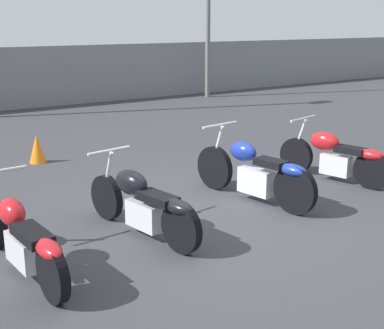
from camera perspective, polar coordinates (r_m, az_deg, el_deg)
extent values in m
plane|color=#38383D|center=(7.08, 1.66, -5.72)|extent=(60.00, 60.00, 0.00)
cylinder|color=black|center=(5.13, -14.64, -11.22)|extent=(0.14, 0.57, 0.57)
cube|color=silver|center=(5.76, -17.48, -8.78)|extent=(0.24, 0.58, 0.31)
ellipsoid|color=red|center=(5.87, -18.68, -4.83)|extent=(0.28, 0.46, 0.29)
cube|color=black|center=(5.42, -16.69, -7.17)|extent=(0.28, 0.61, 0.10)
ellipsoid|color=red|center=(5.08, -15.03, -8.72)|extent=(0.23, 0.45, 0.16)
cylinder|color=silver|center=(5.68, -15.72, -9.60)|extent=(0.10, 0.56, 0.07)
cylinder|color=black|center=(7.06, -9.09, -3.46)|extent=(0.19, 0.59, 0.59)
cylinder|color=black|center=(5.97, -1.16, -6.78)|extent=(0.19, 0.59, 0.59)
cube|color=silver|center=(6.45, -5.06, -5.41)|extent=(0.28, 0.55, 0.32)
ellipsoid|color=black|center=(6.52, -6.48, -1.93)|extent=(0.34, 0.58, 0.31)
cube|color=black|center=(6.17, -3.70, -3.60)|extent=(0.32, 0.58, 0.10)
ellipsoid|color=black|center=(5.92, -1.49, -4.54)|extent=(0.27, 0.47, 0.16)
cylinder|color=silver|center=(6.80, -8.84, 1.48)|extent=(0.62, 0.13, 0.04)
cylinder|color=silver|center=(6.92, -8.97, -1.04)|extent=(0.09, 0.25, 0.63)
cylinder|color=silver|center=(6.43, -3.40, -5.99)|extent=(0.16, 0.57, 0.07)
cylinder|color=black|center=(8.21, 2.44, -0.34)|extent=(0.20, 0.67, 0.67)
cylinder|color=black|center=(7.26, 10.93, -2.69)|extent=(0.20, 0.67, 0.67)
cube|color=silver|center=(7.67, 6.84, -1.80)|extent=(0.28, 0.57, 0.37)
ellipsoid|color=navy|center=(7.73, 5.48, 1.40)|extent=(0.30, 0.49, 0.28)
cube|color=black|center=(7.43, 8.42, 0.17)|extent=(0.31, 0.49, 0.10)
ellipsoid|color=navy|center=(7.21, 10.71, -0.58)|extent=(0.26, 0.46, 0.16)
cylinder|color=silver|center=(7.98, 3.00, 4.24)|extent=(0.69, 0.14, 0.04)
cylinder|color=silver|center=(8.09, 2.71, 1.92)|extent=(0.09, 0.26, 0.67)
cylinder|color=silver|center=(7.69, 8.26, -2.34)|extent=(0.16, 0.63, 0.07)
cylinder|color=black|center=(9.27, 11.05, 0.97)|extent=(0.23, 0.60, 0.60)
cylinder|color=black|center=(8.65, 18.69, -0.58)|extent=(0.23, 0.60, 0.60)
cube|color=silver|center=(8.92, 15.11, -0.04)|extent=(0.30, 0.52, 0.33)
ellipsoid|color=red|center=(8.94, 13.96, 2.44)|extent=(0.36, 0.56, 0.30)
cube|color=black|center=(8.75, 16.57, 1.48)|extent=(0.34, 0.52, 0.10)
ellipsoid|color=red|center=(8.61, 18.52, 1.01)|extent=(0.29, 0.47, 0.16)
cylinder|color=silver|center=(9.09, 11.79, 4.83)|extent=(0.72, 0.20, 0.04)
cylinder|color=silver|center=(9.17, 11.42, 2.88)|extent=(0.10, 0.25, 0.63)
cylinder|color=silver|center=(8.97, 16.21, -0.42)|extent=(0.20, 0.63, 0.07)
cone|color=orange|center=(10.14, -16.19, 1.65)|extent=(0.30, 0.30, 0.53)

